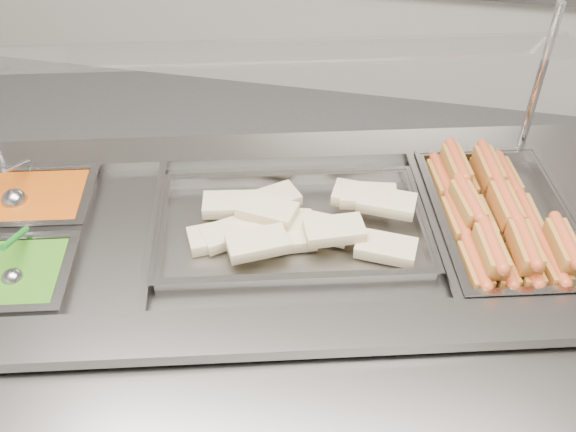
% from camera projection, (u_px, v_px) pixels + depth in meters
% --- Properties ---
extents(steam_counter, '(1.82, 1.15, 0.81)m').
position_uv_depth(steam_counter, '(272.00, 332.00, 1.77)').
color(steam_counter, slate).
rests_on(steam_counter, ground).
extents(tray_rail, '(1.62, 0.72, 0.05)m').
position_uv_depth(tray_rail, '(278.00, 405.00, 1.19)').
color(tray_rail, gray).
rests_on(tray_rail, steam_counter).
extents(sneeze_guard, '(1.50, 0.63, 0.39)m').
position_uv_depth(sneeze_guard, '(263.00, 56.00, 1.44)').
color(sneeze_guard, silver).
rests_on(sneeze_guard, steam_counter).
extents(pan_hotdogs, '(0.42, 0.56, 0.09)m').
position_uv_depth(pan_hotdogs, '(501.00, 226.00, 1.55)').
color(pan_hotdogs, '#979494').
rests_on(pan_hotdogs, steam_counter).
extents(pan_wraps, '(0.68, 0.50, 0.06)m').
position_uv_depth(pan_wraps, '(292.00, 230.00, 1.52)').
color(pan_wraps, '#979494').
rests_on(pan_wraps, steam_counter).
extents(pan_beans, '(0.32, 0.28, 0.09)m').
position_uv_depth(pan_beans, '(36.00, 208.00, 1.60)').
color(pan_beans, '#979494').
rests_on(pan_beans, steam_counter).
extents(pan_peas, '(0.32, 0.28, 0.09)m').
position_uv_depth(pan_peas, '(7.00, 285.00, 1.40)').
color(pan_peas, '#979494').
rests_on(pan_peas, steam_counter).
extents(hotdogs_in_buns, '(0.34, 0.50, 0.11)m').
position_uv_depth(hotdogs_in_buns, '(494.00, 215.00, 1.51)').
color(hotdogs_in_buns, '#A05921').
rests_on(hotdogs_in_buns, pan_hotdogs).
extents(tortilla_wraps, '(0.53, 0.32, 0.06)m').
position_uv_depth(tortilla_wraps, '(300.00, 220.00, 1.50)').
color(tortilla_wraps, '#CEBE8A').
rests_on(tortilla_wraps, pan_wraps).
extents(ladle, '(0.07, 0.17, 0.13)m').
position_uv_depth(ladle, '(15.00, 198.00, 1.56)').
color(ladle, '#A2A2A6').
rests_on(ladle, pan_beans).
extents(serving_spoon, '(0.07, 0.16, 0.12)m').
position_uv_depth(serving_spoon, '(14.00, 271.00, 1.37)').
color(serving_spoon, '#A2A2A6').
rests_on(serving_spoon, pan_peas).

